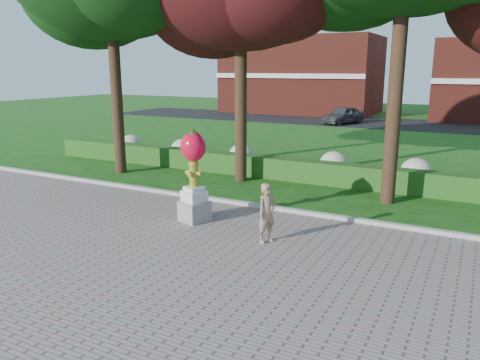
{
  "coord_description": "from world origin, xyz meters",
  "views": [
    {
      "loc": [
        5.96,
        -9.3,
        4.14
      ],
      "look_at": [
        0.58,
        1.0,
        1.36
      ],
      "focal_mm": 35.0,
      "sensor_mm": 36.0,
      "label": 1
    }
  ],
  "objects": [
    {
      "name": "curb",
      "position": [
        0.0,
        3.0,
        0.07
      ],
      "size": [
        40.0,
        0.18,
        0.15
      ],
      "primitive_type": "cube",
      "color": "#ADADA5",
      "rests_on": "ground"
    },
    {
      "name": "parked_car",
      "position": [
        -3.65,
        26.04,
        0.68
      ],
      "size": [
        2.89,
        4.18,
        1.32
      ],
      "primitive_type": "imported",
      "rotation": [
        0.0,
        0.0,
        -0.38
      ],
      "color": "#42444A",
      "rests_on": "street"
    },
    {
      "name": "hydrangea_row",
      "position": [
        0.57,
        8.0,
        0.55
      ],
      "size": [
        20.1,
        1.1,
        0.99
      ],
      "color": "#BCBF92",
      "rests_on": "ground"
    },
    {
      "name": "building_left",
      "position": [
        -10.0,
        34.0,
        3.5
      ],
      "size": [
        14.0,
        8.0,
        7.0
      ],
      "primitive_type": "cube",
      "color": "maroon",
      "rests_on": "ground"
    },
    {
      "name": "lawn_hedge",
      "position": [
        0.0,
        7.0,
        0.4
      ],
      "size": [
        24.0,
        0.7,
        0.8
      ],
      "primitive_type": "cube",
      "color": "#1F4A15",
      "rests_on": "ground"
    },
    {
      "name": "ground",
      "position": [
        0.0,
        0.0,
        0.0
      ],
      "size": [
        100.0,
        100.0,
        0.0
      ],
      "primitive_type": "plane",
      "color": "#174B12",
      "rests_on": "ground"
    },
    {
      "name": "walkway",
      "position": [
        0.0,
        -4.0,
        0.02
      ],
      "size": [
        40.0,
        14.0,
        0.04
      ],
      "primitive_type": "cube",
      "color": "gray",
      "rests_on": "ground"
    },
    {
      "name": "woman",
      "position": [
        1.58,
        0.49,
        0.77
      ],
      "size": [
        0.53,
        0.62,
        1.45
      ],
      "primitive_type": "imported",
      "rotation": [
        0.0,
        0.0,
        1.17
      ],
      "color": "#A37F5D",
      "rests_on": "walkway"
    },
    {
      "name": "hydrant_sculpture",
      "position": [
        -0.86,
        1.05,
        1.38
      ],
      "size": [
        0.87,
        0.87,
        2.53
      ],
      "rotation": [
        0.0,
        0.0,
        -0.34
      ],
      "color": "gray",
      "rests_on": "walkway"
    },
    {
      "name": "street",
      "position": [
        0.0,
        28.0,
        0.01
      ],
      "size": [
        50.0,
        8.0,
        0.02
      ],
      "primitive_type": "cube",
      "color": "black",
      "rests_on": "ground"
    }
  ]
}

